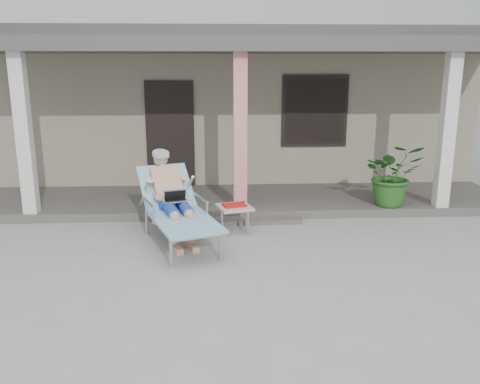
{
  "coord_description": "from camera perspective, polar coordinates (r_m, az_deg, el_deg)",
  "views": [
    {
      "loc": [
        -0.46,
        -6.2,
        2.58
      ],
      "look_at": [
        -0.09,
        0.6,
        0.85
      ],
      "focal_mm": 38.0,
      "sensor_mm": 36.0,
      "label": 1
    }
  ],
  "objects": [
    {
      "name": "lounger",
      "position": [
        7.49,
        -7.44,
        0.67
      ],
      "size": [
        1.41,
        2.15,
        1.36
      ],
      "rotation": [
        0.0,
        0.0,
        0.34
      ],
      "color": "#B7B7BC",
      "rests_on": "ground"
    },
    {
      "name": "porch_deck",
      "position": [
        9.54,
        -0.25,
        -0.96
      ],
      "size": [
        10.0,
        2.0,
        0.15
      ],
      "primitive_type": "cube",
      "color": "#605B56",
      "rests_on": "ground"
    },
    {
      "name": "side_table",
      "position": [
        7.93,
        -0.63,
        -1.86
      ],
      "size": [
        0.62,
        0.62,
        0.45
      ],
      "rotation": [
        0.0,
        0.0,
        0.28
      ],
      "color": "#BBBCB6",
      "rests_on": "ground"
    },
    {
      "name": "porch_overhang",
      "position": [
        9.16,
        -0.25,
        15.56
      ],
      "size": [
        10.0,
        2.3,
        2.85
      ],
      "color": "silver",
      "rests_on": "porch_deck"
    },
    {
      "name": "house",
      "position": [
        12.73,
        -1.06,
        10.14
      ],
      "size": [
        10.4,
        5.4,
        3.3
      ],
      "color": "gray",
      "rests_on": "ground"
    },
    {
      "name": "porch_step",
      "position": [
        8.45,
        0.14,
        -3.25
      ],
      "size": [
        2.0,
        0.3,
        0.07
      ],
      "primitive_type": "cube",
      "color": "#605B56",
      "rests_on": "ground"
    },
    {
      "name": "potted_palm",
      "position": [
        9.23,
        16.8,
        1.9
      ],
      "size": [
        1.09,
        0.98,
        1.1
      ],
      "primitive_type": "imported",
      "rotation": [
        0.0,
        0.0,
        -0.13
      ],
      "color": "#26591E",
      "rests_on": "porch_deck"
    },
    {
      "name": "ground",
      "position": [
        6.73,
        1.05,
        -8.29
      ],
      "size": [
        60.0,
        60.0,
        0.0
      ],
      "primitive_type": "plane",
      "color": "#9E9E99",
      "rests_on": "ground"
    }
  ]
}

